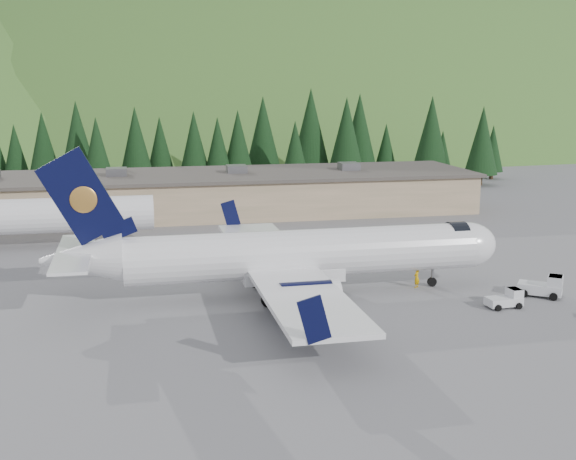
# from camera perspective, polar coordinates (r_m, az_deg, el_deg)

# --- Properties ---
(ground) EXTENTS (600.00, 600.00, 0.00)m
(ground) POSITION_cam_1_polar(r_m,az_deg,el_deg) (57.27, 1.24, -5.10)
(ground) COLOR slate
(airliner) EXTENTS (35.97, 33.70, 11.98)m
(airliner) POSITION_cam_1_polar(r_m,az_deg,el_deg) (56.21, 0.21, -2.05)
(airliner) COLOR white
(airliner) RESTS_ON ground
(second_airliner) EXTENTS (27.50, 11.00, 10.05)m
(second_airliner) POSITION_cam_1_polar(r_m,az_deg,el_deg) (77.55, -20.92, 1.06)
(second_airliner) COLOR white
(second_airliner) RESTS_ON ground
(baggage_tug_a) EXTENTS (2.70, 1.74, 1.39)m
(baggage_tug_a) POSITION_cam_1_polar(r_m,az_deg,el_deg) (56.30, 16.90, -5.24)
(baggage_tug_a) COLOR silver
(baggage_tug_a) RESTS_ON ground
(baggage_tug_b) EXTENTS (3.62, 3.25, 1.75)m
(baggage_tug_b) POSITION_cam_1_polar(r_m,az_deg,el_deg) (59.93, 19.59, -4.25)
(baggage_tug_b) COLOR silver
(baggage_tug_b) RESTS_ON ground
(terminal_building) EXTENTS (71.00, 17.00, 6.10)m
(terminal_building) POSITION_cam_1_polar(r_m,az_deg,el_deg) (92.77, -7.13, 2.90)
(terminal_building) COLOR #8E7E5C
(terminal_building) RESTS_ON ground
(ramp_worker) EXTENTS (0.74, 0.74, 1.74)m
(ramp_worker) POSITION_cam_1_polar(r_m,az_deg,el_deg) (59.80, 10.13, -3.70)
(ramp_worker) COLOR #DDA105
(ramp_worker) RESTS_ON ground
(tree_line) EXTENTS (112.18, 18.25, 14.42)m
(tree_line) POSITION_cam_1_polar(r_m,az_deg,el_deg) (116.22, -7.12, 6.94)
(tree_line) COLOR black
(tree_line) RESTS_ON ground
(hills) EXTENTS (614.00, 330.00, 300.00)m
(hills) POSITION_cam_1_polar(r_m,az_deg,el_deg) (286.70, 2.15, -8.73)
(hills) COLOR #31581E
(hills) RESTS_ON ground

